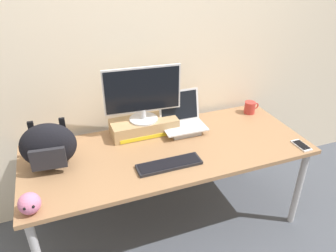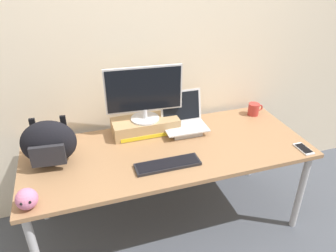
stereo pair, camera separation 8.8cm
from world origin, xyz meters
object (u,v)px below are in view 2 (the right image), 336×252
object	(u,v)px
toner_box_yellow	(145,126)
cell_phone	(304,149)
external_keyboard	(168,164)
messenger_backpack	(49,143)
desktop_monitor	(144,93)
coffee_mug	(254,109)
open_laptop	(184,124)
plush_toy	(27,199)

from	to	relation	value
toner_box_yellow	cell_phone	distance (m)	1.15
external_keyboard	messenger_backpack	bearing A→B (deg)	159.66
desktop_monitor	coffee_mug	size ratio (longest dim) A/B	4.24
open_laptop	external_keyboard	xyz separation A→B (m)	(-0.26, -0.39, -0.05)
toner_box_yellow	coffee_mug	xyz separation A→B (m)	(0.94, 0.00, -0.01)
cell_phone	desktop_monitor	bearing A→B (deg)	149.95
cell_phone	plush_toy	world-z (taller)	plush_toy
plush_toy	cell_phone	bearing A→B (deg)	0.41
toner_box_yellow	plush_toy	world-z (taller)	plush_toy
external_keyboard	messenger_backpack	xyz separation A→B (m)	(-0.71, 0.27, 0.14)
desktop_monitor	cell_phone	xyz separation A→B (m)	(1.00, -0.58, -0.32)
messenger_backpack	plush_toy	size ratio (longest dim) A/B	3.05
toner_box_yellow	coffee_mug	world-z (taller)	toner_box_yellow
external_keyboard	coffee_mug	distance (m)	1.03
external_keyboard	plush_toy	size ratio (longest dim) A/B	3.60
external_keyboard	messenger_backpack	world-z (taller)	messenger_backpack
toner_box_yellow	external_keyboard	bearing A→B (deg)	-86.51
cell_phone	messenger_backpack	bearing A→B (deg)	167.25
toner_box_yellow	messenger_backpack	world-z (taller)	messenger_backpack
open_laptop	desktop_monitor	bearing A→B (deg)	167.37
desktop_monitor	cell_phone	bearing A→B (deg)	-25.27
plush_toy	coffee_mug	bearing A→B (deg)	18.71
desktop_monitor	messenger_backpack	distance (m)	0.73
coffee_mug	external_keyboard	bearing A→B (deg)	-152.89
toner_box_yellow	messenger_backpack	size ratio (longest dim) A/B	1.37
toner_box_yellow	open_laptop	world-z (taller)	open_laptop
toner_box_yellow	coffee_mug	bearing A→B (deg)	0.12
toner_box_yellow	plush_toy	bearing A→B (deg)	-143.93
open_laptop	external_keyboard	world-z (taller)	open_laptop
coffee_mug	open_laptop	bearing A→B (deg)	-173.60
open_laptop	plush_toy	size ratio (longest dim) A/B	2.75
toner_box_yellow	open_laptop	xyz separation A→B (m)	(0.29, -0.07, 0.00)
cell_phone	plush_toy	bearing A→B (deg)	-179.50
messenger_backpack	coffee_mug	bearing A→B (deg)	12.89
external_keyboard	messenger_backpack	size ratio (longest dim) A/B	1.18
desktop_monitor	open_laptop	distance (m)	0.40
coffee_mug	cell_phone	size ratio (longest dim) A/B	0.88
plush_toy	external_keyboard	bearing A→B (deg)	8.58
toner_box_yellow	external_keyboard	xyz separation A→B (m)	(0.03, -0.47, -0.04)
external_keyboard	coffee_mug	size ratio (longest dim) A/B	3.24
messenger_backpack	plush_toy	bearing A→B (deg)	-102.33
messenger_backpack	desktop_monitor	bearing A→B (deg)	21.91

